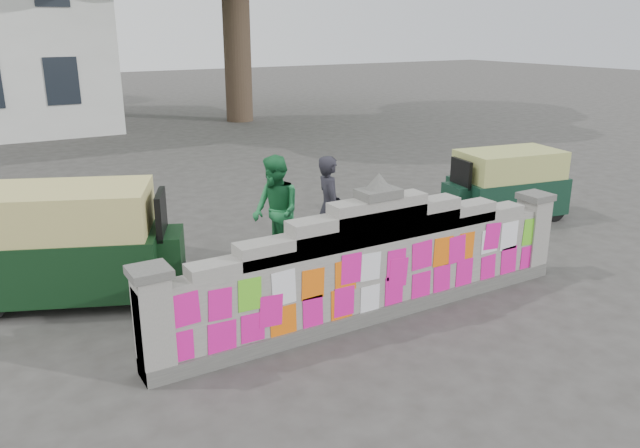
% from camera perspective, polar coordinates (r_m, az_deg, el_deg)
% --- Properties ---
extents(ground, '(100.00, 100.00, 0.00)m').
position_cam_1_polar(ground, '(8.68, 5.04, -8.38)').
color(ground, '#383533').
rests_on(ground, ground).
extents(parapet_wall, '(6.48, 0.44, 2.01)m').
position_cam_1_polar(parapet_wall, '(8.37, 5.20, -3.78)').
color(parapet_wall, '#4C4C49').
rests_on(parapet_wall, ground).
extents(cyclist_bike, '(1.96, 1.08, 0.98)m').
position_cam_1_polar(cyclist_bike, '(9.95, 0.83, -1.77)').
color(cyclist_bike, black).
rests_on(cyclist_bike, ground).
extents(cyclist_rider, '(0.53, 0.68, 1.66)m').
position_cam_1_polar(cyclist_rider, '(9.84, 0.84, 0.10)').
color(cyclist_rider, black).
rests_on(cyclist_rider, ground).
extents(pedestrian, '(0.71, 0.90, 1.84)m').
position_cam_1_polar(pedestrian, '(10.15, -4.06, 1.12)').
color(pedestrian, '#238144').
rests_on(pedestrian, ground).
extents(rickshaw_left, '(3.08, 2.29, 1.66)m').
position_cam_1_polar(rickshaw_left, '(9.53, -21.70, -1.59)').
color(rickshaw_left, black).
rests_on(rickshaw_left, ground).
extents(rickshaw_right, '(2.64, 1.54, 1.42)m').
position_cam_1_polar(rickshaw_right, '(13.20, 16.58, 3.51)').
color(rickshaw_right, black).
rests_on(rickshaw_right, ground).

